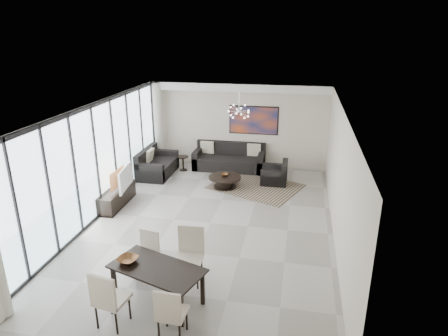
% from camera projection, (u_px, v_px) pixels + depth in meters
% --- Properties ---
extents(room_shell, '(6.00, 9.00, 2.90)m').
position_uv_depth(room_shell, '(229.00, 170.00, 9.48)').
color(room_shell, '#A8A39B').
rests_on(room_shell, ground).
extents(window_wall, '(0.37, 8.95, 2.90)m').
position_uv_depth(window_wall, '(100.00, 161.00, 10.07)').
color(window_wall, silver).
rests_on(window_wall, floor).
extents(soffit, '(5.98, 0.40, 0.26)m').
position_uv_depth(soffit, '(239.00, 87.00, 13.08)').
color(soffit, white).
rests_on(soffit, room_shell).
extents(painting, '(1.68, 0.04, 0.98)m').
position_uv_depth(painting, '(254.00, 120.00, 13.53)').
color(painting, '#C24C1B').
rests_on(painting, room_shell).
extents(chandelier, '(0.66, 0.66, 0.71)m').
position_uv_depth(chandelier, '(239.00, 111.00, 11.51)').
color(chandelier, silver).
rests_on(chandelier, room_shell).
extents(rug, '(3.09, 2.77, 0.01)m').
position_uv_depth(rug, '(256.00, 186.00, 12.30)').
color(rug, black).
rests_on(rug, floor).
extents(coffee_table, '(1.00, 1.00, 0.35)m').
position_uv_depth(coffee_table, '(225.00, 181.00, 12.19)').
color(coffee_table, black).
rests_on(coffee_table, floor).
extents(bowl_coffee, '(0.24, 0.24, 0.07)m').
position_uv_depth(bowl_coffee, '(225.00, 175.00, 12.19)').
color(bowl_coffee, brown).
rests_on(bowl_coffee, coffee_table).
extents(sofa_main, '(2.41, 0.99, 0.88)m').
position_uv_depth(sofa_main, '(229.00, 160.00, 13.76)').
color(sofa_main, black).
rests_on(sofa_main, floor).
extents(loveseat, '(0.96, 1.71, 0.85)m').
position_uv_depth(loveseat, '(156.00, 166.00, 13.23)').
color(loveseat, black).
rests_on(loveseat, floor).
extents(armchair, '(0.80, 0.84, 0.71)m').
position_uv_depth(armchair, '(275.00, 175.00, 12.53)').
color(armchair, black).
rests_on(armchair, floor).
extents(side_table, '(0.37, 0.37, 0.51)m').
position_uv_depth(side_table, '(183.00, 161.00, 13.57)').
color(side_table, black).
rests_on(side_table, floor).
extents(tv_console, '(0.44, 1.57, 0.49)m').
position_uv_depth(tv_console, '(117.00, 197.00, 10.96)').
color(tv_console, black).
rests_on(tv_console, floor).
extents(television, '(0.27, 1.06, 0.61)m').
position_uv_depth(television, '(122.00, 178.00, 10.80)').
color(television, gray).
rests_on(television, tv_console).
extents(dining_table, '(1.84, 1.32, 0.69)m').
position_uv_depth(dining_table, '(157.00, 272.00, 7.03)').
color(dining_table, black).
rests_on(dining_table, floor).
extents(dining_chair_sw, '(0.56, 0.56, 1.05)m').
position_uv_depth(dining_chair_sw, '(107.00, 297.00, 6.38)').
color(dining_chair_sw, beige).
rests_on(dining_chair_sw, floor).
extents(dining_chair_se, '(0.45, 0.45, 0.96)m').
position_uv_depth(dining_chair_se, '(170.00, 311.00, 6.15)').
color(dining_chair_se, beige).
rests_on(dining_chair_se, floor).
extents(dining_chair_nw, '(0.48, 0.48, 0.91)m').
position_uv_depth(dining_chair_nw, '(148.00, 250.00, 7.87)').
color(dining_chair_nw, beige).
rests_on(dining_chair_nw, floor).
extents(dining_chair_ne, '(0.53, 0.53, 1.10)m').
position_uv_depth(dining_chair_ne, '(190.00, 250.00, 7.64)').
color(dining_chair_ne, beige).
rests_on(dining_chair_ne, floor).
extents(bowl_dining, '(0.44, 0.44, 0.09)m').
position_uv_depth(bowl_dining, '(128.00, 260.00, 7.15)').
color(bowl_dining, brown).
rests_on(bowl_dining, dining_table).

